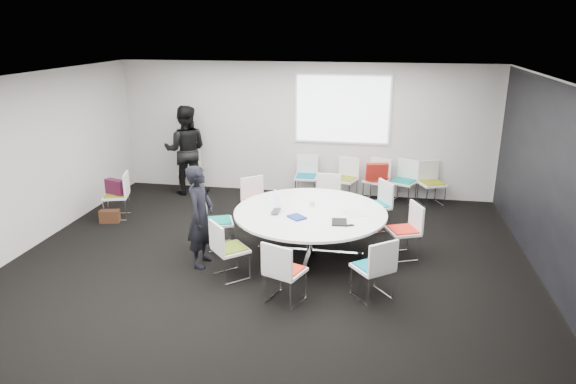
% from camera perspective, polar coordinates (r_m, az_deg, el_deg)
% --- Properties ---
extents(room_shell, '(8.08, 7.08, 2.88)m').
position_cam_1_polar(room_shell, '(7.64, -1.31, 1.98)').
color(room_shell, black).
rests_on(room_shell, ground).
extents(conference_table, '(2.40, 2.40, 0.73)m').
position_cam_1_polar(conference_table, '(8.13, 2.48, -3.27)').
color(conference_table, silver).
rests_on(conference_table, ground).
extents(projection_screen, '(1.90, 0.03, 1.35)m').
position_cam_1_polar(projection_screen, '(10.81, 6.07, 9.10)').
color(projection_screen, white).
rests_on(projection_screen, room_shell).
extents(chair_ring_a, '(0.59, 0.60, 0.88)m').
position_cam_1_polar(chair_ring_a, '(8.32, 12.66, -5.31)').
color(chair_ring_a, silver).
rests_on(chair_ring_a, ground).
extents(chair_ring_b, '(0.62, 0.63, 0.88)m').
position_cam_1_polar(chair_ring_b, '(9.33, 9.67, -2.52)').
color(chair_ring_b, silver).
rests_on(chair_ring_b, ground).
extents(chair_ring_c, '(0.48, 0.46, 0.88)m').
position_cam_1_polar(chair_ring_c, '(9.59, 4.31, -1.73)').
color(chair_ring_c, silver).
rests_on(chair_ring_c, ground).
extents(chair_ring_d, '(0.64, 0.64, 0.88)m').
position_cam_1_polar(chair_ring_d, '(9.41, -3.43, -2.11)').
color(chair_ring_d, silver).
rests_on(chair_ring_d, ground).
extents(chair_ring_e, '(0.59, 0.60, 0.88)m').
position_cam_1_polar(chair_ring_e, '(8.55, -7.72, -4.38)').
color(chair_ring_e, silver).
rests_on(chair_ring_e, ground).
extents(chair_ring_f, '(0.64, 0.64, 0.88)m').
position_cam_1_polar(chair_ring_f, '(7.53, -6.45, -7.52)').
color(chair_ring_f, silver).
rests_on(chair_ring_f, ground).
extents(chair_ring_g, '(0.59, 0.59, 0.88)m').
position_cam_1_polar(chair_ring_g, '(6.87, -0.36, -10.06)').
color(chair_ring_g, silver).
rests_on(chair_ring_g, ground).
extents(chair_ring_h, '(0.64, 0.64, 0.88)m').
position_cam_1_polar(chair_ring_h, '(7.06, 9.38, -9.52)').
color(chair_ring_h, silver).
rests_on(chair_ring_h, ground).
extents(chair_back_a, '(0.47, 0.46, 0.88)m').
position_cam_1_polar(chair_back_a, '(10.95, 2.02, 0.84)').
color(chair_back_a, silver).
rests_on(chair_back_a, ground).
extents(chair_back_b, '(0.59, 0.58, 0.88)m').
position_cam_1_polar(chair_back_b, '(10.83, 6.31, 0.54)').
color(chair_back_b, silver).
rests_on(chair_back_b, ground).
extents(chair_back_c, '(0.59, 0.59, 0.88)m').
position_cam_1_polar(chair_back_c, '(10.85, 9.77, 0.42)').
color(chair_back_c, silver).
rests_on(chair_back_c, ground).
extents(chair_back_d, '(0.60, 0.60, 0.88)m').
position_cam_1_polar(chair_back_d, '(10.86, 12.69, 0.26)').
color(chair_back_d, silver).
rests_on(chair_back_d, ground).
extents(chair_back_e, '(0.60, 0.59, 0.88)m').
position_cam_1_polar(chair_back_e, '(10.88, 15.60, 0.06)').
color(chair_back_e, silver).
rests_on(chair_back_e, ground).
extents(chair_spare_left, '(0.56, 0.57, 0.88)m').
position_cam_1_polar(chair_spare_left, '(10.27, -18.39, -1.29)').
color(chair_spare_left, silver).
rests_on(chair_spare_left, ground).
extents(chair_person_back, '(0.55, 0.54, 0.88)m').
position_cam_1_polar(chair_person_back, '(11.58, -10.81, 1.49)').
color(chair_person_back, silver).
rests_on(chair_person_back, ground).
extents(person_main, '(0.40, 0.58, 1.57)m').
position_cam_1_polar(person_main, '(7.81, -9.71, -2.67)').
color(person_main, black).
rests_on(person_main, ground).
extents(person_back, '(1.07, 0.92, 1.92)m').
position_cam_1_polar(person_back, '(11.26, -11.29, 4.59)').
color(person_back, black).
rests_on(person_back, ground).
extents(laptop, '(0.19, 0.30, 0.02)m').
position_cam_1_polar(laptop, '(8.00, -1.07, -2.21)').
color(laptop, '#333338').
rests_on(laptop, conference_table).
extents(laptop_lid, '(0.14, 0.28, 0.22)m').
position_cam_1_polar(laptop_lid, '(8.24, -1.27, -0.74)').
color(laptop_lid, silver).
rests_on(laptop_lid, conference_table).
extents(notebook_black, '(0.24, 0.32, 0.02)m').
position_cam_1_polar(notebook_black, '(7.63, 5.72, -3.35)').
color(notebook_black, black).
rests_on(notebook_black, conference_table).
extents(tablet_folio, '(0.33, 0.32, 0.03)m').
position_cam_1_polar(tablet_folio, '(7.78, 0.98, -2.81)').
color(tablet_folio, navy).
rests_on(tablet_folio, conference_table).
extents(papers_right, '(0.36, 0.32, 0.00)m').
position_cam_1_polar(papers_right, '(8.16, 6.79, -2.01)').
color(papers_right, white).
rests_on(papers_right, conference_table).
extents(papers_front, '(0.35, 0.29, 0.00)m').
position_cam_1_polar(papers_front, '(7.98, 7.55, -2.50)').
color(papers_front, silver).
rests_on(papers_front, conference_table).
extents(cup, '(0.08, 0.08, 0.09)m').
position_cam_1_polar(cup, '(8.27, 2.70, -1.29)').
color(cup, white).
rests_on(cup, conference_table).
extents(phone, '(0.16, 0.12, 0.01)m').
position_cam_1_polar(phone, '(7.54, 6.83, -3.71)').
color(phone, black).
rests_on(phone, conference_table).
extents(maroon_bag, '(0.42, 0.27, 0.28)m').
position_cam_1_polar(maroon_bag, '(10.17, -18.66, 0.54)').
color(maroon_bag, '#451229').
rests_on(maroon_bag, chair_spare_left).
extents(brown_bag, '(0.39, 0.24, 0.24)m').
position_cam_1_polar(brown_bag, '(10.13, -19.19, -2.56)').
color(brown_bag, '#3E2213').
rests_on(brown_bag, ground).
extents(red_jacket, '(0.46, 0.24, 0.36)m').
position_cam_1_polar(red_jacket, '(10.51, 9.85, 2.26)').
color(red_jacket, '#9E1C13').
rests_on(red_jacket, chair_back_c).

